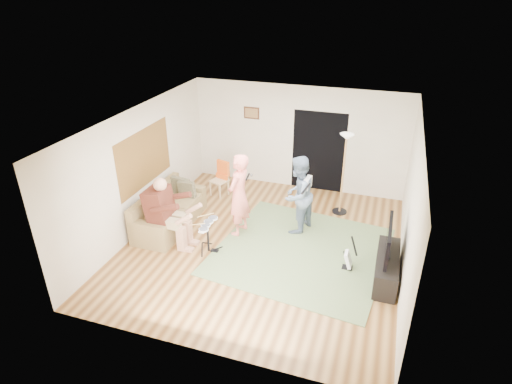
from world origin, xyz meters
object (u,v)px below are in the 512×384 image
at_px(singer, 239,195).
at_px(guitar_spare, 349,259).
at_px(guitarist, 298,195).
at_px(television, 388,240).
at_px(dining_chair, 220,183).
at_px(torchiere_lamp, 345,160).
at_px(tv_cabinet, 387,268).
at_px(sofa, 167,214).
at_px(drum_kit, 208,238).

height_order(singer, guitar_spare, singer).
relative_size(singer, guitar_spare, 2.50).
xyz_separation_m(guitarist, television, (1.93, -1.17, -0.02)).
distance_m(dining_chair, television, 4.78).
bearing_deg(torchiere_lamp, guitarist, -126.12).
bearing_deg(torchiere_lamp, tv_cabinet, -62.64).
bearing_deg(torchiere_lamp, guitar_spare, -77.76).
relative_size(singer, tv_cabinet, 1.31).
bearing_deg(singer, sofa, -74.09).
xyz_separation_m(sofa, singer, (1.65, 0.21, 0.64)).
bearing_deg(drum_kit, guitar_spare, 5.64).
height_order(guitarist, tv_cabinet, guitarist).
height_order(sofa, guitar_spare, sofa).
height_order(guitar_spare, dining_chair, dining_chair).
xyz_separation_m(sofa, guitar_spare, (4.09, -0.37, -0.07)).
distance_m(drum_kit, torchiere_lamp, 3.54).
distance_m(sofa, television, 4.80).
xyz_separation_m(singer, dining_chair, (-1.10, 1.56, -0.60)).
distance_m(sofa, drum_kit, 1.45).
bearing_deg(drum_kit, torchiere_lamp, 46.51).
relative_size(guitar_spare, television, 0.64).
xyz_separation_m(drum_kit, singer, (0.36, 0.86, 0.62)).
relative_size(tv_cabinet, television, 1.22).
xyz_separation_m(torchiere_lamp, tv_cabinet, (1.18, -2.27, -1.09)).
bearing_deg(guitarist, dining_chair, -97.53).
bearing_deg(guitar_spare, sofa, 174.78).
height_order(torchiere_lamp, tv_cabinet, torchiere_lamp).
distance_m(guitar_spare, television, 0.92).
distance_m(drum_kit, guitar_spare, 2.81).
height_order(sofa, drum_kit, sofa).
bearing_deg(drum_kit, television, 2.95).
bearing_deg(guitar_spare, drum_kit, -174.36).
xyz_separation_m(guitar_spare, tv_cabinet, (0.70, -0.10, 0.04)).
height_order(sofa, television, television).
distance_m(sofa, guitarist, 2.96).
bearing_deg(guitarist, television, 76.57).
distance_m(sofa, tv_cabinet, 4.82).
xyz_separation_m(guitarist, tv_cabinet, (1.98, -1.17, -0.62)).
bearing_deg(torchiere_lamp, drum_kit, -133.49).
xyz_separation_m(guitarist, dining_chair, (-2.26, 1.07, -0.55)).
bearing_deg(dining_chair, drum_kit, -54.69).
bearing_deg(drum_kit, dining_chair, 107.01).
relative_size(sofa, dining_chair, 2.30).
relative_size(drum_kit, torchiere_lamp, 0.35).
height_order(tv_cabinet, television, television).
relative_size(sofa, singer, 1.12).
height_order(guitar_spare, torchiere_lamp, torchiere_lamp).
bearing_deg(guitar_spare, torchiere_lamp, 102.24).
bearing_deg(torchiere_lamp, dining_chair, -179.45).
height_order(guitarist, dining_chair, guitarist).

